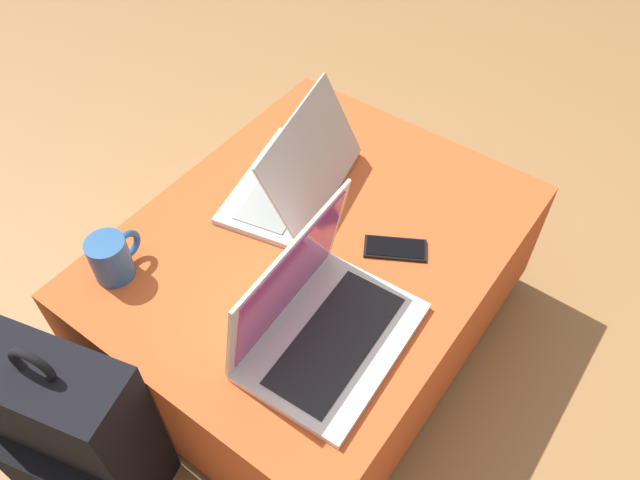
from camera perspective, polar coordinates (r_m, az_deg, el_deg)
name	(u,v)px	position (r m, az deg, el deg)	size (l,w,h in m)	color
ground_plane	(315,328)	(1.74, -0.42, -8.04)	(14.00, 14.00, 0.00)	#9E7042
ottoman	(315,286)	(1.58, -0.46, -4.27)	(0.97, 0.78, 0.38)	maroon
laptop_near	(318,319)	(1.23, -0.16, -7.28)	(0.37, 0.27, 0.27)	silver
laptop_far	(297,176)	(1.50, -2.11, 5.85)	(0.41, 0.31, 0.22)	#B7B7BC
cell_phone	(395,248)	(1.41, 6.89, -0.76)	(0.12, 0.15, 0.01)	black
backpack	(74,433)	(1.45, -21.59, -16.09)	(0.26, 0.35, 0.54)	black
coffee_mug	(112,257)	(1.40, -18.49, -1.51)	(0.13, 0.09, 0.10)	#285693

